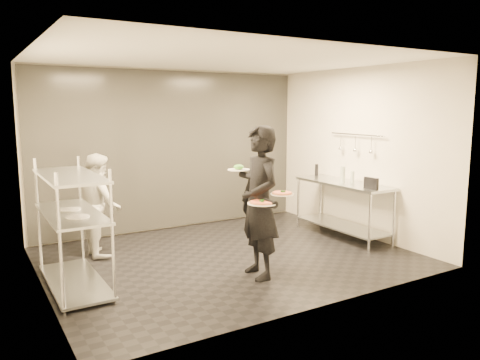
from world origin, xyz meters
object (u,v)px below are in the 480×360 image
chef (99,204)px  waiter (260,203)px  pos_monitor (371,183)px  bottle_clear (353,177)px  bottle_dark (317,170)px  pass_rack (72,224)px  bottle_green (343,175)px  prep_counter (343,200)px  salad_plate (239,168)px  pizza_plate_far (282,193)px  pizza_plate_near (262,203)px

chef → waiter: bearing=-141.5°
pos_monitor → bottle_clear: bearing=69.9°
bottle_dark → waiter: bearing=-144.3°
pass_rack → bottle_green: pass_rack is taller
prep_counter → pos_monitor: size_ratio=7.24×
chef → pos_monitor: bearing=-115.5°
salad_plate → chef: bearing=130.7°
waiter → pizza_plate_far: bearing=42.0°
prep_counter → bottle_green: size_ratio=6.55×
pass_rack → waiter: 2.28m
pass_rack → pizza_plate_far: (2.28, -1.10, 0.33)m
prep_counter → pizza_plate_near: (-2.34, -1.09, 0.39)m
pass_rack → salad_plate: size_ratio=5.58×
chef → bottle_green: bearing=-106.4°
pass_rack → bottle_green: 4.26m
waiter → bottle_clear: (2.28, 0.72, 0.06)m
bottle_green → bottle_dark: bearing=78.7°
waiter → bottle_dark: bearing=130.6°
prep_counter → bottle_green: (-0.08, -0.06, 0.43)m
pass_rack → prep_counter: pass_rack is taller
prep_counter → bottle_green: 0.44m
chef → pos_monitor: chef is taller
waiter → bottle_dark: 2.86m
pizza_plate_far → pos_monitor: (1.93, 0.38, -0.09)m
chef → bottle_clear: (3.78, -1.25, 0.27)m
salad_plate → prep_counter: bearing=12.7°
bottle_dark → pos_monitor: bearing=-98.0°
pass_rack → bottle_clear: size_ratio=8.16×
pizza_plate_far → bottle_green: (1.97, 1.04, -0.04)m
pizza_plate_far → bottle_green: 2.23m
pass_rack → salad_plate: bearing=-14.7°
bottle_green → bottle_dark: (0.17, 0.86, -0.03)m
chef → pizza_plate_far: bearing=-141.5°
chef → pass_rack: bearing=152.7°
prep_counter → waiter: size_ratio=0.94×
waiter → salad_plate: size_ratio=6.71×
prep_counter → bottle_dark: (0.09, 0.80, 0.40)m
salad_plate → pizza_plate_far: bearing=-64.4°
pizza_plate_far → salad_plate: (-0.28, 0.58, 0.26)m
bottle_dark → chef: bearing=175.5°
prep_counter → salad_plate: salad_plate is taller
pizza_plate_near → bottle_clear: bottle_clear is taller
prep_counter → bottle_green: bearing=-142.5°
bottle_green → bottle_clear: size_ratio=1.40×
chef → bottle_clear: chef is taller
pizza_plate_near → pass_rack: bearing=151.4°
bottle_clear → chef: bearing=161.7°
pizza_plate_near → bottle_green: 2.48m
prep_counter → pos_monitor: pos_monitor is taller
prep_counter → bottle_clear: 0.42m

